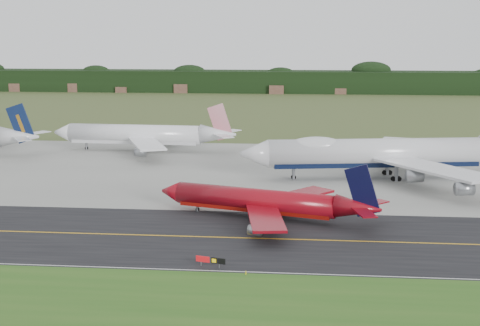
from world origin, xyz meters
name	(u,v)px	position (x,y,z in m)	size (l,w,h in m)	color
ground	(237,231)	(0.00, 0.00, 0.00)	(600.00, 600.00, 0.00)	#3B4821
grass_verge	(206,318)	(0.00, -35.00, 0.01)	(400.00, 30.00, 0.01)	#275719
taxiway	(234,238)	(0.00, -4.00, 0.01)	(400.00, 32.00, 0.02)	black
apron	(258,170)	(0.00, 51.00, 0.01)	(400.00, 78.00, 0.01)	gray
taxiway_centreline	(234,238)	(0.00, -4.00, 0.03)	(400.00, 0.40, 0.00)	gold
taxiway_edge_line	(223,271)	(0.00, -19.50, 0.03)	(400.00, 0.25, 0.00)	silver
horizon_treeline	(285,83)	(0.00, 273.76, 5.47)	(700.00, 25.00, 12.00)	black
jet_ba_747	(386,153)	(29.44, 44.34, 5.82)	(67.84, 55.55, 17.10)	silver
jet_red_737	(266,202)	(4.47, 7.86, 3.06)	(40.31, 32.10, 11.08)	maroon
jet_star_tail	(144,135)	(-33.24, 74.33, 4.59)	(52.12, 43.64, 13.76)	white
taxiway_sign	(210,260)	(-1.89, -18.02, 1.03)	(4.28, 1.20, 1.46)	slate
edge_marker_center	(246,273)	(3.30, -20.50, 0.25)	(0.16, 0.16, 0.50)	yellow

